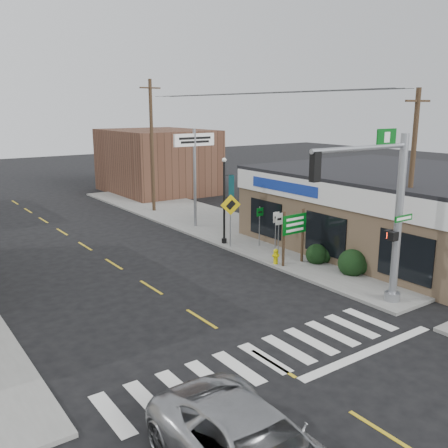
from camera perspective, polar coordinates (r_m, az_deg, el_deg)
ground at (r=15.72m, az=5.60°, el=-15.58°), size 140.00×140.00×0.00m
sidewalk_right at (r=30.48m, az=2.48°, el=-1.03°), size 6.00×38.00×0.13m
center_line at (r=21.83m, az=-8.34°, el=-7.17°), size 0.12×56.00×0.01m
crosswalk at (r=15.99m, az=4.64°, el=-15.02°), size 11.00×2.20×0.01m
thrift_store at (r=29.26m, az=19.68°, el=1.48°), size 12.00×14.00×4.00m
bldg_distant_right at (r=45.78m, az=-7.66°, el=7.13°), size 8.00×10.00×5.60m
traffic_signal_pole at (r=19.28m, az=18.09°, el=2.25°), size 5.28×0.39×6.69m
guide_sign at (r=24.08m, az=8.01°, el=-0.61°), size 1.52×0.13×2.65m
fire_hydrant at (r=24.33m, az=5.93°, el=-3.62°), size 0.24×0.24×0.75m
ped_crossing_sign at (r=26.77m, az=0.76°, el=1.44°), size 1.12×0.08×2.89m
lamp_post at (r=27.41m, az=0.12°, el=3.44°), size 0.62×0.49×4.77m
dance_center_sign at (r=31.31m, az=-3.39°, el=8.12°), size 2.88×0.18×6.11m
bare_tree at (r=25.82m, az=13.13°, el=4.56°), size 2.35×2.35×4.70m
shrub_front at (r=23.56m, az=14.42°, el=-4.36°), size 1.29×1.29×0.97m
shrub_back at (r=24.86m, az=10.52°, el=-3.45°), size 1.05×1.05×0.79m
utility_pole_near at (r=22.70m, az=20.55°, el=4.23°), size 1.43×0.21×8.21m
utility_pole_far at (r=36.56m, az=-8.23°, el=8.95°), size 1.63×0.24×9.35m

